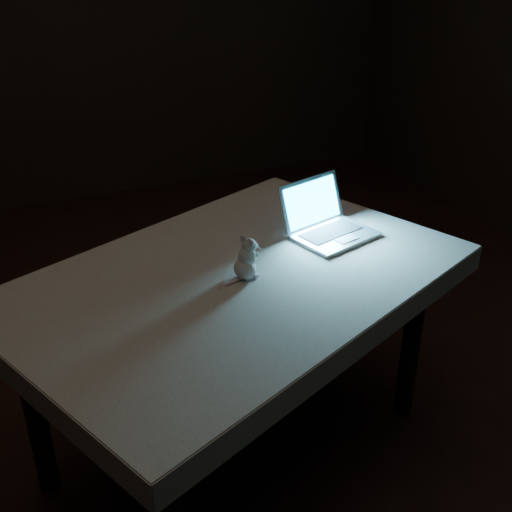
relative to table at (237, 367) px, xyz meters
name	(u,v)px	position (x,y,z in m)	size (l,w,h in m)	color
floor	(201,444)	(-0.12, 0.06, -0.35)	(5.00, 5.00, 0.00)	black
table	(237,367)	(0.00, 0.00, 0.00)	(1.31, 0.84, 0.70)	black
tablecloth	(244,275)	(0.05, 0.05, 0.32)	(1.40, 0.93, 0.08)	beige
laptop	(337,213)	(0.41, 0.10, 0.45)	(0.27, 0.23, 0.18)	#AAABAF
plush_mouse	(245,259)	(0.02, -0.04, 0.43)	(0.10, 0.10, 0.13)	silver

